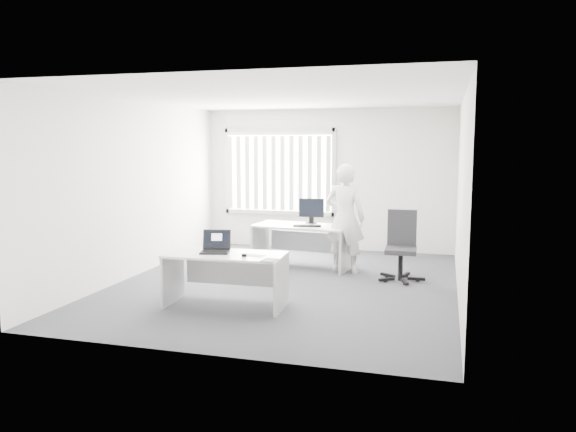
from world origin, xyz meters
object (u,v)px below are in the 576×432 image
(desk_far, at_px, (302,237))
(office_chair, at_px, (401,259))
(desk_near, at_px, (226,268))
(laptop, at_px, (215,242))
(person, at_px, (345,218))
(monitor, at_px, (311,211))

(desk_far, height_order, office_chair, office_chair)
(desk_near, relative_size, laptop, 4.25)
(office_chair, distance_m, person, 1.12)
(person, xyz_separation_m, monitor, (-0.67, 0.43, 0.06))
(person, relative_size, laptop, 4.90)
(desk_near, xyz_separation_m, person, (1.15, 2.35, 0.39))
(desk_far, xyz_separation_m, monitor, (0.11, 0.26, 0.42))
(desk_near, bearing_deg, office_chair, 42.98)
(desk_far, distance_m, monitor, 0.51)
(office_chair, height_order, person, person)
(desk_far, bearing_deg, laptop, -94.98)
(office_chair, bearing_deg, person, 161.98)
(office_chair, relative_size, laptop, 2.96)
(desk_near, xyz_separation_m, monitor, (0.49, 2.78, 0.45))
(office_chair, xyz_separation_m, laptop, (-2.23, -2.09, 0.51))
(office_chair, bearing_deg, laptop, -138.80)
(desk_near, relative_size, office_chair, 1.44)
(office_chair, relative_size, monitor, 2.49)
(person, distance_m, laptop, 2.69)
(desk_near, bearing_deg, person, 61.91)
(person, bearing_deg, laptop, 68.13)
(desk_far, bearing_deg, desk_near, -91.82)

